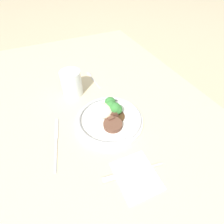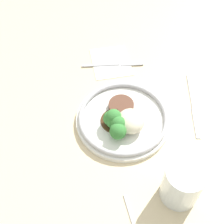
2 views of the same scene
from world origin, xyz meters
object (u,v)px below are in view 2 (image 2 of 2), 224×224
(plate, at_px, (123,119))
(juice_glass, at_px, (182,185))
(fork, at_px, (119,64))
(knife, at_px, (193,107))

(plate, xyz_separation_m, juice_glass, (0.21, 0.08, 0.03))
(fork, height_order, knife, fork)
(juice_glass, height_order, knife, juice_glass)
(juice_glass, relative_size, fork, 0.57)
(fork, bearing_deg, plate, -92.28)
(fork, relative_size, knife, 0.86)
(fork, bearing_deg, juice_glass, -76.66)
(fork, xyz_separation_m, knife, (0.20, 0.16, -0.00))
(juice_glass, xyz_separation_m, fork, (-0.42, -0.04, -0.04))
(juice_glass, bearing_deg, fork, -174.90)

